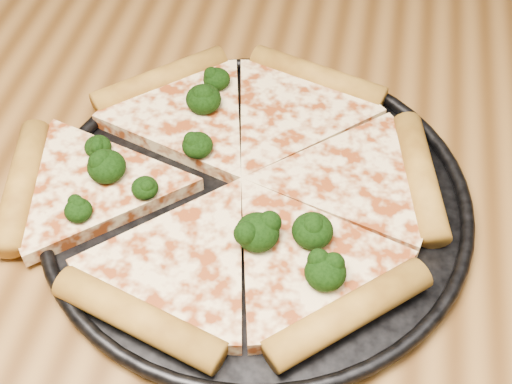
# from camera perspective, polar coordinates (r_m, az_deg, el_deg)

# --- Properties ---
(dining_table) EXTENTS (1.20, 0.90, 0.75)m
(dining_table) POSITION_cam_1_polar(r_m,az_deg,el_deg) (0.66, -3.14, -7.02)
(dining_table) COLOR brown
(dining_table) RESTS_ON ground
(pizza_pan) EXTENTS (0.36, 0.36, 0.02)m
(pizza_pan) POSITION_cam_1_polar(r_m,az_deg,el_deg) (0.59, -0.00, -0.52)
(pizza_pan) COLOR black
(pizza_pan) RESTS_ON dining_table
(pizza) EXTENTS (0.38, 0.36, 0.03)m
(pizza) POSITION_cam_1_polar(r_m,az_deg,el_deg) (0.59, -1.73, 0.96)
(pizza) COLOR #FBDA9A
(pizza) RESTS_ON pizza_pan
(broccoli_florets) EXTENTS (0.24, 0.23, 0.03)m
(broccoli_florets) POSITION_cam_1_polar(r_m,az_deg,el_deg) (0.58, -3.56, 1.01)
(broccoli_florets) COLOR black
(broccoli_florets) RESTS_ON pizza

